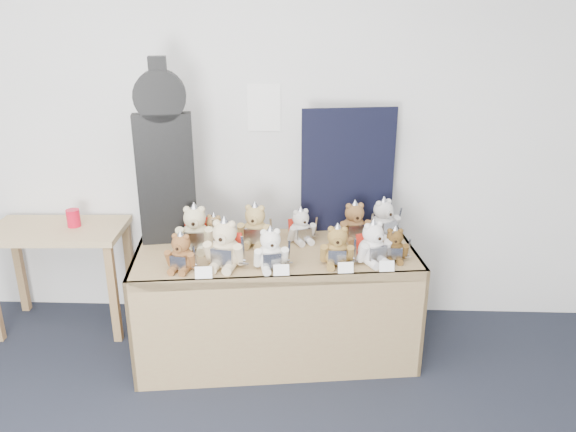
{
  "coord_description": "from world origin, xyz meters",
  "views": [
    {
      "loc": [
        0.99,
        -1.06,
        2.04
      ],
      "look_at": [
        0.87,
        1.86,
        0.94
      ],
      "focal_mm": 35.0,
      "sensor_mm": 36.0,
      "label": 1
    }
  ],
  "objects_px": {
    "teddy_back_left": "(195,230)",
    "red_cup": "(73,218)",
    "teddy_front_left": "(225,246)",
    "teddy_back_centre_right": "(301,227)",
    "teddy_back_far_left": "(214,231)",
    "teddy_front_end": "(394,246)",
    "teddy_back_right": "(354,223)",
    "teddy_front_right": "(337,247)",
    "teddy_front_far_left": "(181,254)",
    "display_table": "(277,279)",
    "guitar_case": "(164,156)",
    "teddy_front_centre": "(271,251)",
    "teddy_back_centre_left": "(255,227)",
    "teddy_back_end": "(383,221)",
    "teddy_front_far_right": "(373,244)",
    "side_table": "(59,245)"
  },
  "relations": [
    {
      "from": "teddy_back_left",
      "to": "red_cup",
      "type": "bearing_deg",
      "value": 157.79
    },
    {
      "from": "teddy_front_left",
      "to": "teddy_back_centre_right",
      "type": "xyz_separation_m",
      "value": [
        0.41,
        0.37,
        -0.03
      ]
    },
    {
      "from": "teddy_back_left",
      "to": "teddy_back_far_left",
      "type": "xyz_separation_m",
      "value": [
        0.1,
        0.08,
        -0.04
      ]
    },
    {
      "from": "teddy_front_end",
      "to": "teddy_back_right",
      "type": "height_order",
      "value": "teddy_back_right"
    },
    {
      "from": "teddy_back_centre_right",
      "to": "teddy_back_far_left",
      "type": "height_order",
      "value": "teddy_back_centre_right"
    },
    {
      "from": "red_cup",
      "to": "teddy_front_right",
      "type": "distance_m",
      "value": 1.73
    },
    {
      "from": "teddy_front_far_left",
      "to": "teddy_back_centre_right",
      "type": "height_order",
      "value": "teddy_front_far_left"
    },
    {
      "from": "display_table",
      "to": "teddy_front_left",
      "type": "height_order",
      "value": "teddy_front_left"
    },
    {
      "from": "guitar_case",
      "to": "teddy_front_far_left",
      "type": "xyz_separation_m",
      "value": [
        0.16,
        -0.4,
        -0.44
      ]
    },
    {
      "from": "teddy_front_right",
      "to": "teddy_front_centre",
      "type": "bearing_deg",
      "value": -169.38
    },
    {
      "from": "red_cup",
      "to": "teddy_back_centre_left",
      "type": "bearing_deg",
      "value": -9.27
    },
    {
      "from": "teddy_back_centre_right",
      "to": "teddy_back_end",
      "type": "xyz_separation_m",
      "value": [
        0.51,
        0.08,
        0.02
      ]
    },
    {
      "from": "guitar_case",
      "to": "teddy_back_far_left",
      "type": "relative_size",
      "value": 5.15
    },
    {
      "from": "teddy_front_left",
      "to": "teddy_back_centre_left",
      "type": "xyz_separation_m",
      "value": [
        0.14,
        0.32,
        -0.01
      ]
    },
    {
      "from": "teddy_front_end",
      "to": "teddy_back_centre_right",
      "type": "height_order",
      "value": "teddy_back_centre_right"
    },
    {
      "from": "teddy_front_end",
      "to": "teddy_back_right",
      "type": "xyz_separation_m",
      "value": [
        -0.21,
        0.28,
        0.02
      ]
    },
    {
      "from": "teddy_back_right",
      "to": "teddy_back_centre_right",
      "type": "bearing_deg",
      "value": 175.15
    },
    {
      "from": "red_cup",
      "to": "teddy_back_left",
      "type": "bearing_deg",
      "value": -18.43
    },
    {
      "from": "teddy_front_left",
      "to": "teddy_back_left",
      "type": "bearing_deg",
      "value": 141.92
    },
    {
      "from": "teddy_front_centre",
      "to": "teddy_front_far_right",
      "type": "distance_m",
      "value": 0.57
    },
    {
      "from": "teddy_back_left",
      "to": "teddy_front_end",
      "type": "bearing_deg",
      "value": -9.07
    },
    {
      "from": "teddy_back_right",
      "to": "teddy_front_centre",
      "type": "bearing_deg",
      "value": -150.67
    },
    {
      "from": "teddy_back_centre_left",
      "to": "teddy_back_centre_right",
      "type": "bearing_deg",
      "value": 17.9
    },
    {
      "from": "teddy_front_right",
      "to": "teddy_back_far_left",
      "type": "distance_m",
      "value": 0.77
    },
    {
      "from": "guitar_case",
      "to": "teddy_back_end",
      "type": "height_order",
      "value": "guitar_case"
    },
    {
      "from": "red_cup",
      "to": "teddy_front_far_right",
      "type": "relative_size",
      "value": 0.41
    },
    {
      "from": "teddy_front_left",
      "to": "teddy_front_right",
      "type": "bearing_deg",
      "value": 13.85
    },
    {
      "from": "guitar_case",
      "to": "teddy_back_centre_left",
      "type": "distance_m",
      "value": 0.67
    },
    {
      "from": "side_table",
      "to": "teddy_front_right",
      "type": "xyz_separation_m",
      "value": [
        1.78,
        -0.43,
        0.21
      ]
    },
    {
      "from": "guitar_case",
      "to": "red_cup",
      "type": "relative_size",
      "value": 9.7
    },
    {
      "from": "teddy_back_centre_left",
      "to": "teddy_back_far_left",
      "type": "bearing_deg",
      "value": -171.18
    },
    {
      "from": "teddy_front_right",
      "to": "teddy_back_centre_left",
      "type": "bearing_deg",
      "value": 151.82
    },
    {
      "from": "teddy_front_right",
      "to": "teddy_back_right",
      "type": "bearing_deg",
      "value": 72.42
    },
    {
      "from": "display_table",
      "to": "red_cup",
      "type": "relative_size",
      "value": 15.23
    },
    {
      "from": "red_cup",
      "to": "teddy_back_centre_right",
      "type": "height_order",
      "value": "teddy_back_centre_right"
    },
    {
      "from": "teddy_front_right",
      "to": "teddy_front_far_right",
      "type": "relative_size",
      "value": 0.95
    },
    {
      "from": "teddy_front_end",
      "to": "teddy_back_far_left",
      "type": "distance_m",
      "value": 1.07
    },
    {
      "from": "red_cup",
      "to": "teddy_back_centre_right",
      "type": "xyz_separation_m",
      "value": [
        1.47,
        -0.14,
        0.02
      ]
    },
    {
      "from": "teddy_front_far_right",
      "to": "teddy_front_end",
      "type": "xyz_separation_m",
      "value": [
        0.13,
        0.04,
        -0.02
      ]
    },
    {
      "from": "teddy_front_end",
      "to": "teddy_back_right",
      "type": "relative_size",
      "value": 0.8
    },
    {
      "from": "teddy_front_end",
      "to": "teddy_back_centre_right",
      "type": "distance_m",
      "value": 0.59
    },
    {
      "from": "teddy_back_right",
      "to": "red_cup",
      "type": "bearing_deg",
      "value": 165.07
    },
    {
      "from": "display_table",
      "to": "teddy_back_end",
      "type": "xyz_separation_m",
      "value": [
        0.65,
        0.3,
        0.26
      ]
    },
    {
      "from": "teddy_front_far_left",
      "to": "teddy_front_left",
      "type": "height_order",
      "value": "teddy_front_left"
    },
    {
      "from": "display_table",
      "to": "teddy_front_end",
      "type": "height_order",
      "value": "teddy_front_end"
    },
    {
      "from": "teddy_front_left",
      "to": "teddy_back_centre_right",
      "type": "bearing_deg",
      "value": 51.24
    },
    {
      "from": "teddy_back_right",
      "to": "teddy_back_end",
      "type": "distance_m",
      "value": 0.19
    },
    {
      "from": "red_cup",
      "to": "teddy_front_far_left",
      "type": "distance_m",
      "value": 1.0
    },
    {
      "from": "teddy_front_far_right",
      "to": "teddy_back_left",
      "type": "distance_m",
      "value": 1.03
    },
    {
      "from": "teddy_front_left",
      "to": "teddy_front_centre",
      "type": "xyz_separation_m",
      "value": [
        0.25,
        -0.01,
        -0.02
      ]
    }
  ]
}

